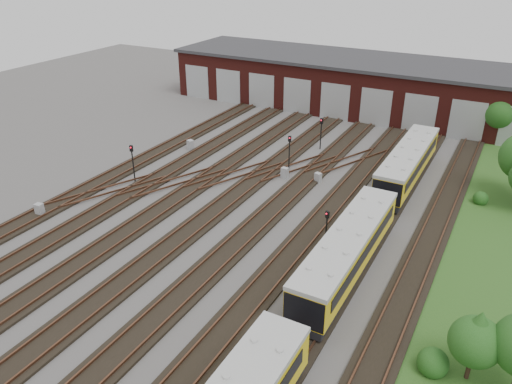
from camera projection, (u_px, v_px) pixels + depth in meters
The scene contains 18 objects.
ground at pixel (181, 266), 33.38m from camera, with size 120.00×120.00×0.00m, color #4D4947.
track_network at pixel (184, 259), 33.87m from camera, with size 30.40×70.00×0.33m.
maintenance_shed at pixel (367, 85), 63.31m from camera, with size 51.00×12.50×6.35m.
grass_verge at pixel (503, 268), 33.08m from camera, with size 8.00×55.00×0.05m, color #1E4A18.
metro_train at pixel (347, 251), 31.73m from camera, with size 2.52×45.83×2.86m.
signal_mast_0 at pixel (132, 159), 44.13m from camera, with size 0.32×0.30×3.49m.
signal_mast_1 at pixel (289, 149), 46.12m from camera, with size 0.30×0.28×3.53m.
signal_mast_2 at pixel (321, 130), 51.21m from camera, with size 0.31×0.29×3.35m.
signal_mast_3 at pixel (327, 226), 34.09m from camera, with size 0.29×0.28×3.15m.
relay_cabinet_0 at pixel (40, 210), 39.33m from camera, with size 0.60×0.50×1.00m, color #9B9D9F.
relay_cabinet_1 at pixel (190, 145), 51.82m from camera, with size 0.63×0.52×1.05m, color #9B9D9F.
relay_cabinet_2 at pixel (285, 173), 45.61m from camera, with size 0.60×0.50×0.99m, color #9B9D9F.
relay_cabinet_3 at pixel (318, 178), 44.72m from camera, with size 0.56×0.46×0.93m, color #9B9D9F.
relay_cabinet_4 at pixel (322, 251), 34.07m from camera, with size 0.61×0.51×1.02m, color #9B9D9F.
tree_0 at pixel (501, 109), 52.31m from camera, with size 3.52×3.52×5.83m.
tree_3 at pixel (477, 337), 23.55m from camera, with size 2.54×2.54×4.20m.
bush_0 at pixel (434, 359), 24.83m from camera, with size 1.58×1.58×1.58m, color #194413.
bush_1 at pixel (481, 197), 41.07m from camera, with size 1.23×1.23×1.23m, color #194413.
Camera 1 is at (17.66, -21.83, 19.39)m, focal length 35.00 mm.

